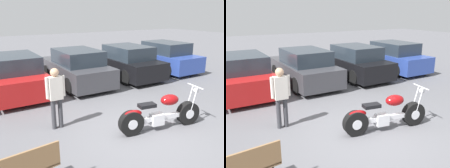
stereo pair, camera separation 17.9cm
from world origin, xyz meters
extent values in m
plane|color=slate|center=(0.00, 0.00, 0.00)|extent=(60.00, 60.00, 0.00)
cylinder|color=black|center=(1.39, -0.11, 0.32)|extent=(0.67, 0.30, 0.65)
cylinder|color=silver|center=(1.39, -0.11, 0.32)|extent=(0.29, 0.26, 0.26)
cylinder|color=black|center=(-0.33, 0.17, 0.32)|extent=(0.67, 0.30, 0.65)
cylinder|color=silver|center=(-0.33, 0.17, 0.32)|extent=(0.29, 0.26, 0.26)
cube|color=silver|center=(0.53, 0.03, 0.34)|extent=(1.33, 0.32, 0.12)
cube|color=silver|center=(0.41, 0.05, 0.31)|extent=(0.37, 0.29, 0.30)
ellipsoid|color=maroon|center=(0.77, -0.01, 0.80)|extent=(0.57, 0.42, 0.29)
cube|color=black|center=(0.10, 0.10, 0.74)|extent=(0.47, 0.31, 0.09)
ellipsoid|color=maroon|center=(-0.28, 0.16, 0.57)|extent=(0.51, 0.27, 0.20)
cylinder|color=silver|center=(1.47, -0.22, 0.70)|extent=(0.22, 0.07, 0.76)
cylinder|color=silver|center=(1.49, -0.04, 0.70)|extent=(0.22, 0.07, 0.76)
cylinder|color=silver|center=(1.57, -0.14, 1.08)|extent=(0.13, 0.62, 0.03)
sphere|color=silver|center=(1.61, -0.15, 0.96)|extent=(0.15, 0.15, 0.15)
cylinder|color=silver|center=(0.19, 0.22, 0.21)|extent=(1.33, 0.29, 0.08)
cube|color=red|center=(-2.12, 5.35, 0.54)|extent=(1.79, 4.26, 0.77)
cube|color=#28333D|center=(-2.12, 5.09, 1.22)|extent=(1.57, 2.22, 0.58)
cylinder|color=black|center=(-1.29, 6.67, 0.33)|extent=(0.20, 0.67, 0.67)
cylinder|color=black|center=(-1.29, 4.03, 0.33)|extent=(0.20, 0.67, 0.67)
cube|color=#3D3D42|center=(0.40, 5.30, 0.54)|extent=(1.79, 4.26, 0.77)
cube|color=#28333D|center=(0.40, 5.05, 1.22)|extent=(1.57, 2.22, 0.58)
cylinder|color=black|center=(-0.43, 6.63, 0.33)|extent=(0.20, 0.67, 0.67)
cylinder|color=black|center=(1.24, 6.63, 0.33)|extent=(0.20, 0.67, 0.67)
cylinder|color=black|center=(-0.43, 3.98, 0.33)|extent=(0.20, 0.67, 0.67)
cylinder|color=black|center=(1.24, 3.98, 0.33)|extent=(0.20, 0.67, 0.67)
cube|color=black|center=(2.93, 5.24, 0.54)|extent=(1.79, 4.26, 0.77)
cube|color=#28333D|center=(2.93, 4.98, 1.22)|extent=(1.57, 2.22, 0.58)
cylinder|color=black|center=(2.10, 6.56, 0.33)|extent=(0.20, 0.67, 0.67)
cylinder|color=black|center=(3.77, 6.56, 0.33)|extent=(0.20, 0.67, 0.67)
cylinder|color=black|center=(2.10, 3.92, 0.33)|extent=(0.20, 0.67, 0.67)
cylinder|color=black|center=(3.77, 3.92, 0.33)|extent=(0.20, 0.67, 0.67)
cube|color=#2D479E|center=(5.46, 5.40, 0.54)|extent=(1.79, 4.26, 0.77)
cube|color=#28333D|center=(5.46, 5.15, 1.22)|extent=(1.57, 2.22, 0.58)
cylinder|color=black|center=(4.63, 6.72, 0.33)|extent=(0.20, 0.67, 0.67)
cylinder|color=black|center=(6.29, 6.72, 0.33)|extent=(0.20, 0.67, 0.67)
cylinder|color=black|center=(4.63, 4.08, 0.33)|extent=(0.20, 0.67, 0.67)
cylinder|color=black|center=(6.29, 4.08, 0.33)|extent=(0.20, 0.67, 0.67)
cylinder|color=#38383D|center=(-1.88, 1.53, 0.41)|extent=(0.12, 0.12, 0.82)
cylinder|color=#38383D|center=(-1.69, 1.53, 0.41)|extent=(0.12, 0.12, 0.82)
cube|color=silver|center=(-1.78, 1.53, 1.13)|extent=(0.34, 0.20, 0.61)
cylinder|color=silver|center=(-2.00, 1.53, 1.16)|extent=(0.08, 0.08, 0.56)
cylinder|color=silver|center=(-1.56, 1.53, 1.16)|extent=(0.08, 0.08, 0.56)
sphere|color=tan|center=(-1.78, 1.53, 1.54)|extent=(0.22, 0.22, 0.22)
camera|label=1|loc=(-3.75, -4.49, 3.03)|focal=40.00mm
camera|label=2|loc=(-3.60, -4.58, 3.03)|focal=40.00mm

